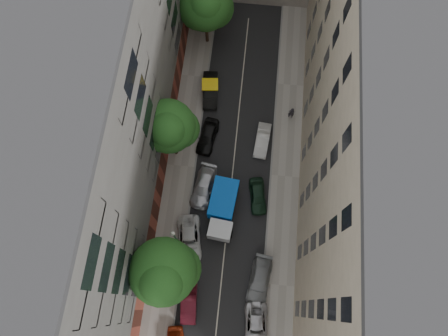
# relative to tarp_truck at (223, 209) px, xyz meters

# --- Properties ---
(ground) EXTENTS (120.00, 120.00, 0.00)m
(ground) POSITION_rel_tarp_truck_xyz_m (0.60, 4.47, -1.51)
(ground) COLOR #4C4C49
(ground) RESTS_ON ground
(road_surface) EXTENTS (8.00, 44.00, 0.02)m
(road_surface) POSITION_rel_tarp_truck_xyz_m (0.60, 4.47, -1.50)
(road_surface) COLOR black
(road_surface) RESTS_ON ground
(sidewalk_left) EXTENTS (3.00, 44.00, 0.15)m
(sidewalk_left) POSITION_rel_tarp_truck_xyz_m (-4.90, 4.47, -1.43)
(sidewalk_left) COLOR gray
(sidewalk_left) RESTS_ON ground
(sidewalk_right) EXTENTS (3.00, 44.00, 0.15)m
(sidewalk_right) POSITION_rel_tarp_truck_xyz_m (6.10, 4.47, -1.43)
(sidewalk_right) COLOR gray
(sidewalk_right) RESTS_ON ground
(building_left) EXTENTS (8.00, 44.00, 20.00)m
(building_left) POSITION_rel_tarp_truck_xyz_m (-10.40, 4.47, 8.49)
(building_left) COLOR #52504D
(building_left) RESTS_ON ground
(building_right) EXTENTS (8.00, 44.00, 20.00)m
(building_right) POSITION_rel_tarp_truck_xyz_m (11.60, 4.47, 8.49)
(building_right) COLOR #BDAC93
(building_right) RESTS_ON ground
(tarp_truck) EXTENTS (2.90, 6.14, 2.74)m
(tarp_truck) POSITION_rel_tarp_truck_xyz_m (0.00, 0.00, 0.00)
(tarp_truck) COLOR black
(tarp_truck) RESTS_ON ground
(car_left_1) EXTENTS (1.78, 4.19, 1.34)m
(car_left_1) POSITION_rel_tarp_truck_xyz_m (-2.20, -8.93, -0.84)
(car_left_1) COLOR #4D0F1A
(car_left_1) RESTS_ON ground
(car_left_2) EXTENTS (3.05, 5.19, 1.35)m
(car_left_2) POSITION_rel_tarp_truck_xyz_m (-2.94, -3.21, -0.83)
(car_left_2) COLOR silver
(car_left_2) RESTS_ON ground
(car_left_3) EXTENTS (2.68, 5.06, 1.40)m
(car_left_3) POSITION_rel_tarp_truck_xyz_m (-2.20, 2.27, -0.81)
(car_left_3) COLOR #B7B7BC
(car_left_3) RESTS_ON ground
(car_left_4) EXTENTS (2.37, 4.52, 1.47)m
(car_left_4) POSITION_rel_tarp_truck_xyz_m (-2.45, 7.87, -0.77)
(car_left_4) COLOR black
(car_left_4) RESTS_ON ground
(car_left_5) EXTENTS (2.06, 4.72, 1.51)m
(car_left_5) POSITION_rel_tarp_truck_xyz_m (-2.81, 13.47, -0.75)
(car_left_5) COLOR black
(car_left_5) RESTS_ON ground
(car_right_0) EXTENTS (2.46, 4.72, 1.27)m
(car_right_0) POSITION_rel_tarp_truck_xyz_m (4.20, -10.53, -0.87)
(car_right_0) COLOR #B8B7BC
(car_right_0) RESTS_ON ground
(car_right_1) EXTENTS (2.49, 4.93, 1.37)m
(car_right_1) POSITION_rel_tarp_truck_xyz_m (4.20, -6.33, -0.82)
(car_right_1) COLOR gray
(car_right_1) RESTS_ON ground
(car_right_2) EXTENTS (2.23, 4.15, 1.34)m
(car_right_2) POSITION_rel_tarp_truck_xyz_m (3.40, 1.87, -0.84)
(car_right_2) COLOR black
(car_right_2) RESTS_ON ground
(car_right_3) EXTENTS (1.70, 4.07, 1.31)m
(car_right_3) POSITION_rel_tarp_truck_xyz_m (3.40, 8.07, -0.85)
(car_right_3) COLOR silver
(car_right_3) RESTS_ON ground
(tree_near) EXTENTS (5.72, 5.51, 10.03)m
(tree_near) POSITION_rel_tarp_truck_xyz_m (-3.90, -7.03, 5.43)
(tree_near) COLOR #382619
(tree_near) RESTS_ON sidewalk_left
(tree_mid) EXTENTS (5.33, 5.07, 9.38)m
(tree_mid) POSITION_rel_tarp_truck_xyz_m (-5.50, 5.78, 5.01)
(tree_mid) COLOR #382619
(tree_mid) RESTS_ON sidewalk_left
(tree_far) EXTENTS (5.86, 5.66, 9.01)m
(tree_far) POSITION_rel_tarp_truck_xyz_m (-3.90, 20.32, 4.55)
(tree_far) COLOR #382619
(tree_far) RESTS_ON sidewalk_left
(lamp_post) EXTENTS (0.36, 0.36, 6.78)m
(lamp_post) POSITION_rel_tarp_truck_xyz_m (-3.74, -3.80, 2.79)
(lamp_post) COLOR #1B5E35
(lamp_post) RESTS_ON sidewalk_left
(pedestrian) EXTENTS (0.69, 0.46, 1.84)m
(pedestrian) POSITION_rel_tarp_truck_xyz_m (6.26, 11.43, -0.44)
(pedestrian) COLOR black
(pedestrian) RESTS_ON sidewalk_right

